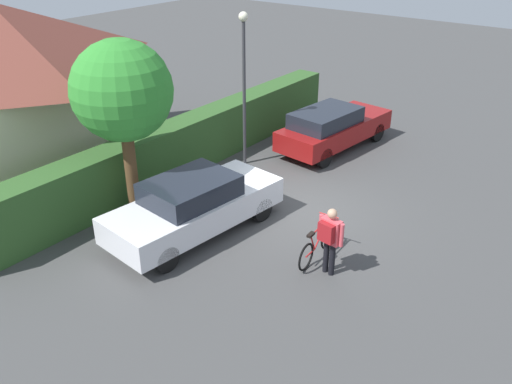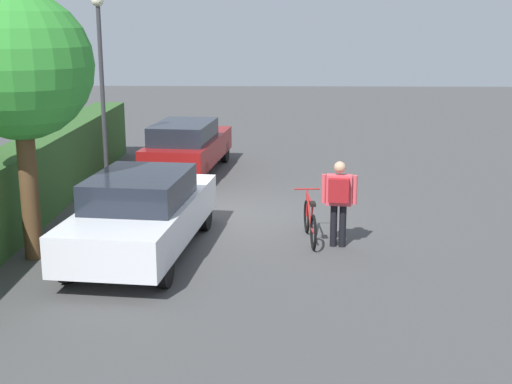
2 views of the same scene
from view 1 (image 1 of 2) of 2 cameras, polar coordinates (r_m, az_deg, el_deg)
ground_plane at (r=14.83m, az=4.79°, el=-1.74°), size 60.00×60.00×0.00m
hedge_row at (r=16.88m, az=-7.35°, el=4.90°), size 14.05×0.90×1.61m
house_distant at (r=18.03m, az=-24.70°, el=9.96°), size 8.07×5.60×4.98m
parked_car_near at (r=13.44m, az=-6.47°, el=-1.35°), size 4.74×2.26×1.49m
parked_car_far at (r=18.46m, az=8.01°, el=6.72°), size 4.63×2.10×1.46m
bicycle at (r=12.64m, az=6.41°, el=-5.48°), size 1.73×0.50×0.90m
person_rider at (r=11.84m, az=7.71°, el=-4.55°), size 0.40×0.65×1.61m
street_lamp at (r=16.46m, az=-1.27°, el=12.51°), size 0.28×0.28×4.67m
tree_kerbside at (r=13.61m, az=-13.82°, el=10.10°), size 2.47×2.47×4.60m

